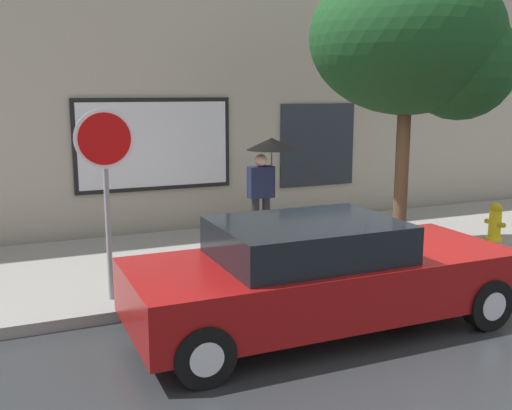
{
  "coord_description": "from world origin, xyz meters",
  "views": [
    {
      "loc": [
        -4.62,
        -6.17,
        2.87
      ],
      "look_at": [
        -1.19,
        1.8,
        1.2
      ],
      "focal_mm": 41.7,
      "sensor_mm": 36.0,
      "label": 1
    }
  ],
  "objects_px": {
    "fire_hydrant": "(495,222)",
    "stop_sign": "(106,167)",
    "street_tree": "(419,44)",
    "parked_car": "(320,274)",
    "pedestrian_with_umbrella": "(268,161)"
  },
  "relations": [
    {
      "from": "fire_hydrant",
      "to": "stop_sign",
      "type": "height_order",
      "value": "stop_sign"
    },
    {
      "from": "fire_hydrant",
      "to": "street_tree",
      "type": "relative_size",
      "value": 0.15
    },
    {
      "from": "parked_car",
      "to": "pedestrian_with_umbrella",
      "type": "height_order",
      "value": "pedestrian_with_umbrella"
    },
    {
      "from": "street_tree",
      "to": "fire_hydrant",
      "type": "bearing_deg",
      "value": 6.79
    },
    {
      "from": "stop_sign",
      "to": "parked_car",
      "type": "bearing_deg",
      "value": -35.57
    },
    {
      "from": "fire_hydrant",
      "to": "stop_sign",
      "type": "relative_size",
      "value": 0.29
    },
    {
      "from": "pedestrian_with_umbrella",
      "to": "street_tree",
      "type": "bearing_deg",
      "value": -49.04
    },
    {
      "from": "pedestrian_with_umbrella",
      "to": "street_tree",
      "type": "relative_size",
      "value": 0.4
    },
    {
      "from": "parked_car",
      "to": "stop_sign",
      "type": "height_order",
      "value": "stop_sign"
    },
    {
      "from": "fire_hydrant",
      "to": "street_tree",
      "type": "distance_m",
      "value": 3.76
    },
    {
      "from": "parked_car",
      "to": "fire_hydrant",
      "type": "xyz_separation_m",
      "value": [
        4.8,
        2.0,
        -0.18
      ]
    },
    {
      "from": "stop_sign",
      "to": "street_tree",
      "type": "bearing_deg",
      "value": 1.69
    },
    {
      "from": "stop_sign",
      "to": "fire_hydrant",
      "type": "bearing_deg",
      "value": 3.24
    },
    {
      "from": "fire_hydrant",
      "to": "street_tree",
      "type": "bearing_deg",
      "value": -173.21
    },
    {
      "from": "pedestrian_with_umbrella",
      "to": "stop_sign",
      "type": "height_order",
      "value": "stop_sign"
    }
  ]
}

